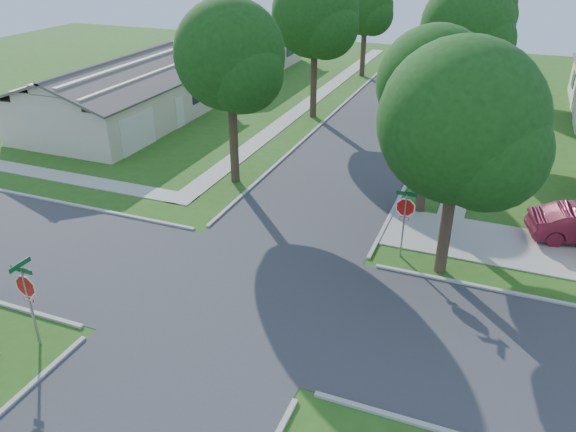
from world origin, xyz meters
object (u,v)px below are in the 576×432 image
at_px(stop_sign_sw, 26,290).
at_px(tree_w_near, 231,60).
at_px(car_curb_east, 448,80).
at_px(tree_w_mid, 316,18).
at_px(tree_e_far, 484,9).
at_px(house_nw_far, 236,53).
at_px(tree_ne_corner, 462,129).
at_px(car_curb_west, 421,50).
at_px(house_nw_near, 121,100).
at_px(tree_e_mid, 467,31).
at_px(tree_e_near, 435,89).
at_px(stop_sign_ne, 405,210).
at_px(tree_w_far, 366,10).

bearing_deg(stop_sign_sw, tree_w_near, 89.77).
xyz_separation_m(stop_sign_sw, car_curb_east, (7.68, 36.48, -1.22)).
bearing_deg(tree_w_mid, tree_e_far, 54.15).
relative_size(tree_w_near, house_nw_far, 0.66).
height_order(tree_ne_corner, car_curb_west, tree_ne_corner).
relative_size(house_nw_near, car_curb_west, 2.66).
height_order(tree_w_near, car_curb_west, tree_w_near).
bearing_deg(tree_w_mid, car_curb_east, 54.73).
distance_m(tree_e_mid, car_curb_west, 24.06).
relative_size(tree_e_far, tree_ne_corner, 1.01).
height_order(tree_e_near, tree_e_mid, tree_e_mid).
bearing_deg(stop_sign_ne, house_nw_far, 127.16).
bearing_deg(car_curb_west, tree_w_near, 89.73).
bearing_deg(tree_e_near, house_nw_far, 132.06).
bearing_deg(tree_e_far, tree_w_near, -110.60).
distance_m(tree_w_near, car_curb_east, 24.60).
bearing_deg(tree_e_mid, stop_sign_ne, -90.20).
height_order(tree_w_far, house_nw_far, tree_w_far).
bearing_deg(stop_sign_ne, tree_e_mid, 89.80).
height_order(stop_sign_sw, tree_e_far, tree_e_far).
height_order(tree_w_mid, tree_w_far, tree_w_mid).
height_order(stop_sign_ne, house_nw_near, house_nw_near).
height_order(tree_e_far, car_curb_east, tree_e_far).
xyz_separation_m(tree_e_mid, tree_ne_corner, (1.60, -16.80, -0.66)).
relative_size(tree_ne_corner, car_curb_east, 1.82).
xyz_separation_m(tree_e_far, car_curb_east, (-1.77, -2.22, -5.17)).
bearing_deg(stop_sign_sw, tree_e_near, 55.41).
bearing_deg(tree_w_far, tree_ne_corner, -69.72).
relative_size(tree_e_far, house_nw_far, 0.64).
height_order(stop_sign_ne, tree_w_far, tree_w_far).
distance_m(tree_e_mid, tree_w_far, 16.06).
bearing_deg(tree_w_near, tree_e_near, -0.00).
bearing_deg(house_nw_near, tree_w_far, 59.18).
distance_m(tree_ne_corner, car_curb_west, 40.46).
bearing_deg(house_nw_far, tree_e_far, 5.53).
bearing_deg(tree_e_mid, tree_e_near, -90.03).
xyz_separation_m(stop_sign_ne, tree_ne_corner, (1.66, -0.49, 3.56)).
xyz_separation_m(stop_sign_ne, tree_w_far, (-9.35, 29.31, 3.48)).
relative_size(tree_e_near, house_nw_near, 0.61).
bearing_deg(tree_e_far, house_nw_far, -174.47).
distance_m(tree_e_mid, car_curb_east, 12.20).
relative_size(tree_e_mid, car_curb_east, 1.94).
xyz_separation_m(stop_sign_sw, house_nw_far, (-11.29, 36.70, -0.51)).
distance_m(tree_e_far, car_curb_west, 12.49).
distance_m(tree_e_near, tree_w_far, 26.71).
bearing_deg(house_nw_near, tree_w_mid, 27.90).
bearing_deg(car_curb_east, tree_e_far, 47.38).
relative_size(house_nw_near, house_nw_far, 1.00).
distance_m(tree_w_mid, tree_w_far, 13.04).
distance_m(tree_ne_corner, car_curb_east, 28.19).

